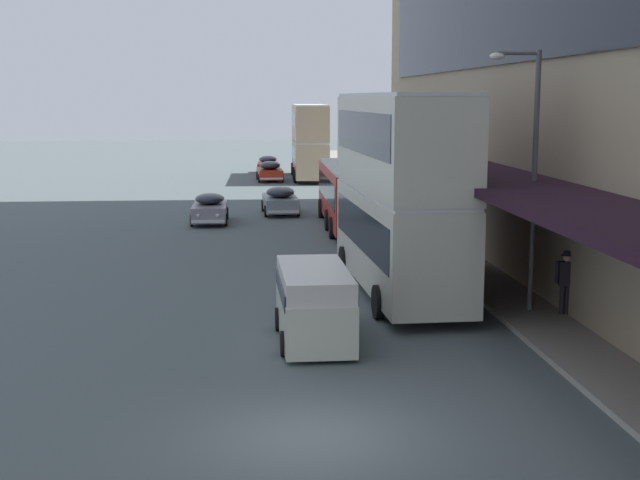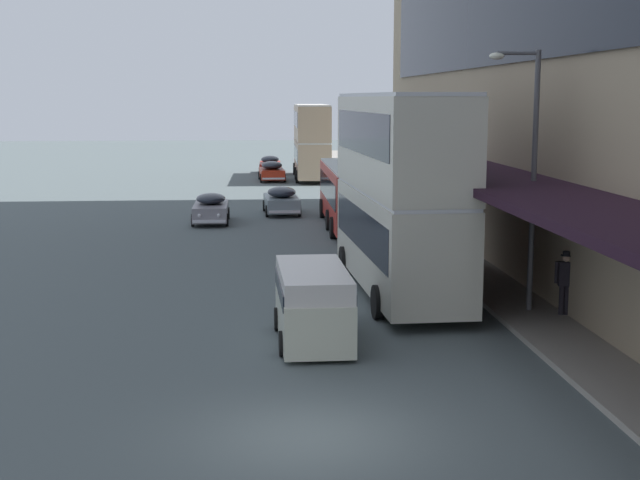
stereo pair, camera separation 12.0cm
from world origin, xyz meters
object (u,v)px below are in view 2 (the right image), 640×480
at_px(transit_bus_kerbside_rear, 311,139).
at_px(street_lamp, 529,163).
at_px(transit_bus_kerbside_front, 399,187).
at_px(pedestrian_at_kerb, 565,280).
at_px(sedan_lead_near, 281,200).
at_px(transit_bus_kerbside_far, 353,192).
at_px(sedan_trailing_near, 272,171).
at_px(vw_van, 313,300).
at_px(sedan_second_near, 270,165).
at_px(sedan_oncoming_rear, 211,208).

xyz_separation_m(transit_bus_kerbside_rear, street_lamp, (3.05, -45.22, 1.34)).
relative_size(transit_bus_kerbside_front, pedestrian_at_kerb, 5.70).
relative_size(sedan_lead_near, street_lamp, 0.57).
height_order(transit_bus_kerbside_far, sedan_trailing_near, transit_bus_kerbside_far).
relative_size(transit_bus_kerbside_front, sedan_lead_near, 2.47).
bearing_deg(street_lamp, vw_van, -160.23).
xyz_separation_m(transit_bus_kerbside_far, sedan_trailing_near, (-3.29, 25.37, -1.01)).
bearing_deg(pedestrian_at_kerb, sedan_second_near, 98.03).
height_order(transit_bus_kerbside_far, vw_van, transit_bus_kerbside_far).
bearing_deg(sedan_lead_near, sedan_trailing_near, 89.98).
relative_size(sedan_lead_near, vw_van, 0.94).
height_order(sedan_second_near, pedestrian_at_kerb, pedestrian_at_kerb).
bearing_deg(vw_van, pedestrian_at_kerb, 12.63).
bearing_deg(sedan_second_near, transit_bus_kerbside_rear, -58.33).
bearing_deg(transit_bus_kerbside_rear, sedan_second_near, 121.67).
xyz_separation_m(transit_bus_kerbside_far, vw_van, (-3.48, -20.57, -0.67)).
bearing_deg(street_lamp, transit_bus_kerbside_front, 135.65).
xyz_separation_m(transit_bus_kerbside_rear, pedestrian_at_kerb, (4.04, -45.86, -1.97)).
bearing_deg(sedan_oncoming_rear, transit_bus_kerbside_rear, 74.28).
bearing_deg(transit_bus_kerbside_far, sedan_second_near, 95.79).
height_order(transit_bus_kerbside_front, street_lamp, street_lamp).
relative_size(transit_bus_kerbside_far, sedan_oncoming_rear, 2.57).
distance_m(sedan_lead_near, vw_van, 26.07).
distance_m(transit_bus_kerbside_far, sedan_lead_near, 6.49).
relative_size(sedan_trailing_near, vw_van, 0.98).
relative_size(sedan_second_near, pedestrian_at_kerb, 2.50).
distance_m(transit_bus_kerbside_front, street_lamp, 4.64).
distance_m(transit_bus_kerbside_rear, street_lamp, 45.34).
distance_m(transit_bus_kerbside_rear, sedan_oncoming_rear, 25.73).
bearing_deg(transit_bus_kerbside_rear, transit_bus_kerbside_front, -90.26).
distance_m(sedan_trailing_near, sedan_oncoming_rear, 23.38).
bearing_deg(street_lamp, sedan_second_near, 97.02).
bearing_deg(street_lamp, pedestrian_at_kerb, -33.07).
bearing_deg(transit_bus_kerbside_far, sedan_trailing_near, 97.39).
relative_size(transit_bus_kerbside_rear, sedan_trailing_near, 2.57).
distance_m(pedestrian_at_kerb, street_lamp, 3.52).
relative_size(transit_bus_kerbside_front, sedan_trailing_near, 2.36).
xyz_separation_m(transit_bus_kerbside_rear, sedan_oncoming_rear, (-6.94, -24.66, -2.40)).
bearing_deg(sedan_second_near, sedan_lead_near, -90.10).
bearing_deg(transit_bus_kerbside_far, street_lamp, -80.85).
bearing_deg(sedan_lead_near, transit_bus_kerbside_rear, 81.53).
height_order(sedan_trailing_near, sedan_second_near, sedan_trailing_near).
relative_size(transit_bus_kerbside_rear, sedan_second_near, 2.47).
bearing_deg(sedan_trailing_near, sedan_lead_near, -90.02).
xyz_separation_m(sedan_lead_near, pedestrian_at_kerb, (7.23, -24.41, 0.43)).
bearing_deg(transit_bus_kerbside_rear, sedan_oncoming_rear, -105.72).
height_order(sedan_lead_near, sedan_oncoming_rear, sedan_lead_near).
bearing_deg(transit_bus_kerbside_front, sedan_oncoming_rear, 111.20).
xyz_separation_m(sedan_second_near, pedestrian_at_kerb, (7.19, -50.96, 0.43)).
bearing_deg(transit_bus_kerbside_front, street_lamp, -44.35).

